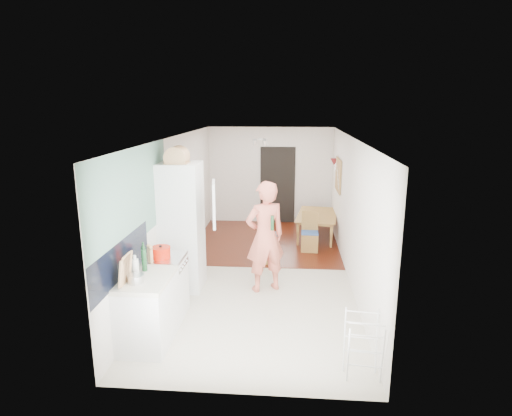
# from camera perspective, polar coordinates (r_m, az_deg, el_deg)

# --- Properties ---
(room_shell) EXTENTS (3.20, 7.00, 2.50)m
(room_shell) POSITION_cam_1_polar(r_m,az_deg,el_deg) (7.74, 0.64, 0.12)
(room_shell) COLOR white
(room_shell) RESTS_ON ground
(floor) EXTENTS (3.20, 7.00, 0.01)m
(floor) POSITION_cam_1_polar(r_m,az_deg,el_deg) (8.12, 0.62, -8.48)
(floor) COLOR beige
(floor) RESTS_ON ground
(wood_floor_overlay) EXTENTS (3.20, 3.30, 0.01)m
(wood_floor_overlay) POSITION_cam_1_polar(r_m,az_deg,el_deg) (9.86, 1.37, -4.39)
(wood_floor_overlay) COLOR #4F1707
(wood_floor_overlay) RESTS_ON room_shell
(sage_wall_panel) EXTENTS (0.02, 3.00, 1.30)m
(sage_wall_panel) POSITION_cam_1_polar(r_m,az_deg,el_deg) (6.02, -16.00, 1.49)
(sage_wall_panel) COLOR gray
(sage_wall_panel) RESTS_ON room_shell
(tile_splashback) EXTENTS (0.02, 1.90, 0.50)m
(tile_splashback) POSITION_cam_1_polar(r_m,az_deg,el_deg) (5.71, -17.40, -6.58)
(tile_splashback) COLOR black
(tile_splashback) RESTS_ON room_shell
(doorway_recess) EXTENTS (0.90, 0.04, 2.00)m
(doorway_recess) POSITION_cam_1_polar(r_m,az_deg,el_deg) (11.18, 2.90, 3.04)
(doorway_recess) COLOR black
(doorway_recess) RESTS_ON room_shell
(base_cabinet) EXTENTS (0.60, 0.90, 0.86)m
(base_cabinet) POSITION_cam_1_polar(r_m,az_deg,el_deg) (5.90, -14.25, -13.32)
(base_cabinet) COLOR white
(base_cabinet) RESTS_ON room_shell
(worktop) EXTENTS (0.62, 0.92, 0.06)m
(worktop) POSITION_cam_1_polar(r_m,az_deg,el_deg) (5.71, -14.52, -9.20)
(worktop) COLOR beige
(worktop) RESTS_ON room_shell
(range_cooker) EXTENTS (0.60, 0.60, 0.88)m
(range_cooker) POSITION_cam_1_polar(r_m,az_deg,el_deg) (6.54, -12.14, -10.33)
(range_cooker) COLOR white
(range_cooker) RESTS_ON room_shell
(cooker_top) EXTENTS (0.60, 0.60, 0.04)m
(cooker_top) POSITION_cam_1_polar(r_m,az_deg,el_deg) (6.37, -12.35, -6.54)
(cooker_top) COLOR silver
(cooker_top) RESTS_ON room_shell
(fridge_housing) EXTENTS (0.66, 0.66, 2.15)m
(fridge_housing) POSITION_cam_1_polar(r_m,az_deg,el_deg) (7.24, -9.89, -2.49)
(fridge_housing) COLOR white
(fridge_housing) RESTS_ON room_shell
(fridge_door) EXTENTS (0.14, 0.56, 0.70)m
(fridge_door) POSITION_cam_1_polar(r_m,az_deg,el_deg) (6.70, -5.63, 0.55)
(fridge_door) COLOR white
(fridge_door) RESTS_ON room_shell
(fridge_interior) EXTENTS (0.02, 0.52, 0.66)m
(fridge_interior) POSITION_cam_1_polar(r_m,az_deg,el_deg) (7.05, -7.60, 1.15)
(fridge_interior) COLOR white
(fridge_interior) RESTS_ON room_shell
(pinboard) EXTENTS (0.03, 0.90, 0.70)m
(pinboard) POSITION_cam_1_polar(r_m,az_deg,el_deg) (9.58, 10.94, 4.35)
(pinboard) COLOR tan
(pinboard) RESTS_ON room_shell
(pinboard_frame) EXTENTS (0.00, 0.94, 0.74)m
(pinboard_frame) POSITION_cam_1_polar(r_m,az_deg,el_deg) (9.58, 10.85, 4.35)
(pinboard_frame) COLOR #A27A37
(pinboard_frame) RESTS_ON room_shell
(wall_sconce) EXTENTS (0.18, 0.18, 0.16)m
(wall_sconce) POSITION_cam_1_polar(r_m,az_deg,el_deg) (10.19, 10.38, 6.06)
(wall_sconce) COLOR maroon
(wall_sconce) RESTS_ON room_shell
(person) EXTENTS (0.96, 0.83, 2.21)m
(person) POSITION_cam_1_polar(r_m,az_deg,el_deg) (7.02, 1.23, -2.54)
(person) COLOR #D86853
(person) RESTS_ON floor
(dining_table) EXTENTS (0.92, 1.44, 0.48)m
(dining_table) POSITION_cam_1_polar(r_m,az_deg,el_deg) (10.16, 8.28, -2.61)
(dining_table) COLOR #A27A37
(dining_table) RESTS_ON floor
(dining_chair) EXTENTS (0.37, 0.37, 0.84)m
(dining_chair) POSITION_cam_1_polar(r_m,az_deg,el_deg) (9.16, 7.19, -3.20)
(dining_chair) COLOR #A27A37
(dining_chair) RESTS_ON floor
(stool) EXTENTS (0.36, 0.36, 0.43)m
(stool) POSITION_cam_1_polar(r_m,az_deg,el_deg) (8.50, 1.41, -5.91)
(stool) COLOR #A27A37
(stool) RESTS_ON floor
(grey_drape) EXTENTS (0.43, 0.43, 0.17)m
(grey_drape) POSITION_cam_1_polar(r_m,az_deg,el_deg) (8.41, 1.50, -3.98)
(grey_drape) COLOR gray
(grey_drape) RESTS_ON stool
(drying_rack) EXTENTS (0.43, 0.40, 0.76)m
(drying_rack) POSITION_cam_1_polar(r_m,az_deg,el_deg) (5.25, 14.08, -17.56)
(drying_rack) COLOR white
(drying_rack) RESTS_ON floor
(bread_bin) EXTENTS (0.38, 0.36, 0.19)m
(bread_bin) POSITION_cam_1_polar(r_m,az_deg,el_deg) (6.94, -10.49, 6.68)
(bread_bin) COLOR tan
(bread_bin) RESTS_ON fridge_housing
(red_casserole) EXTENTS (0.29, 0.29, 0.16)m
(red_casserole) POSITION_cam_1_polar(r_m,az_deg,el_deg) (6.29, -12.58, -5.80)
(red_casserole) COLOR red
(red_casserole) RESTS_ON cooker_top
(steel_pan) EXTENTS (0.24, 0.24, 0.10)m
(steel_pan) POSITION_cam_1_polar(r_m,az_deg,el_deg) (5.54, -15.74, -9.07)
(steel_pan) COLOR silver
(steel_pan) RESTS_ON worktop
(held_bottle) EXTENTS (0.05, 0.05, 0.24)m
(held_bottle) POSITION_cam_1_polar(r_m,az_deg,el_deg) (6.83, 2.19, -2.01)
(held_bottle) COLOR #173F1F
(held_bottle) RESTS_ON person
(bottle_a) EXTENTS (0.08, 0.08, 0.29)m
(bottle_a) POSITION_cam_1_polar(r_m,az_deg,el_deg) (5.85, -14.68, -6.78)
(bottle_a) COLOR #173F1F
(bottle_a) RESTS_ON worktop
(bottle_b) EXTENTS (0.07, 0.07, 0.27)m
(bottle_b) POSITION_cam_1_polar(r_m,az_deg,el_deg) (6.03, -14.76, -6.26)
(bottle_b) COLOR #173F1F
(bottle_b) RESTS_ON worktop
(bottle_c) EXTENTS (0.11, 0.11, 0.22)m
(bottle_c) POSITION_cam_1_polar(r_m,az_deg,el_deg) (5.74, -15.80, -7.63)
(bottle_c) COLOR silver
(bottle_c) RESTS_ON worktop
(pepper_mill_front) EXTENTS (0.07, 0.07, 0.20)m
(pepper_mill_front) POSITION_cam_1_polar(r_m,az_deg,el_deg) (6.16, -14.06, -6.11)
(pepper_mill_front) COLOR tan
(pepper_mill_front) RESTS_ON worktop
(pepper_mill_back) EXTENTS (0.06, 0.06, 0.20)m
(pepper_mill_back) POSITION_cam_1_polar(r_m,az_deg,el_deg) (6.13, -13.82, -6.23)
(pepper_mill_back) COLOR tan
(pepper_mill_back) RESTS_ON worktop
(chopping_boards) EXTENTS (0.07, 0.29, 0.38)m
(chopping_boards) POSITION_cam_1_polar(r_m,az_deg,el_deg) (5.48, -17.03, -7.85)
(chopping_boards) COLOR tan
(chopping_boards) RESTS_ON worktop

